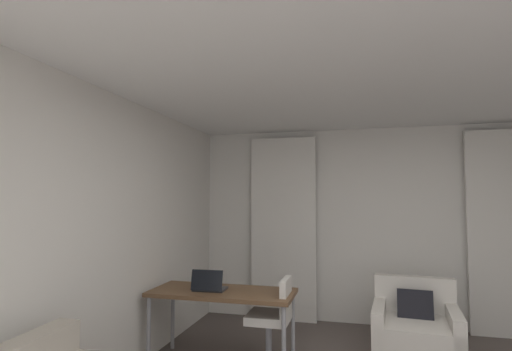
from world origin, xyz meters
name	(u,v)px	position (x,y,z in m)	size (l,w,h in m)	color
wall_window	(387,225)	(0.00, 3.03, 1.30)	(5.12, 0.06, 2.60)	silver
wall_left	(59,246)	(-2.53, 0.00, 1.30)	(0.06, 6.12, 2.60)	silver
ceiling	(420,35)	(0.00, 0.00, 2.63)	(5.12, 6.12, 0.06)	white
curtain_left_panel	(283,228)	(-1.38, 2.90, 1.25)	(0.90, 0.06, 2.50)	silver
curtain_right_panel	(508,232)	(1.38, 2.90, 1.25)	(0.90, 0.06, 2.50)	silver
armchair	(416,332)	(0.19, 2.00, 0.26)	(0.92, 0.91, 0.78)	silver
desk	(223,296)	(-1.71, 1.34, 0.67)	(1.45, 0.62, 0.73)	brown
desk_chair	(273,329)	(-1.19, 1.32, 0.39)	(0.48, 0.48, 0.88)	gray
laptop	(209,286)	(-1.84, 1.29, 0.77)	(0.33, 0.26, 0.22)	#2D2D33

